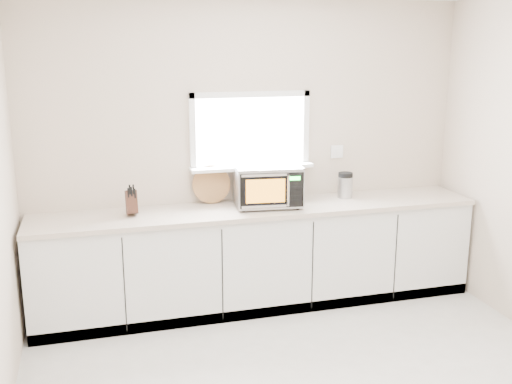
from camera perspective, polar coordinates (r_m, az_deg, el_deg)
name	(u,v)px	position (r m, az deg, el deg)	size (l,w,h in m)	color
back_wall	(250,151)	(5.43, -0.58, 3.91)	(4.00, 0.17, 2.70)	beige
cabinets	(259,258)	(5.39, 0.26, -6.32)	(3.92, 0.60, 0.88)	silver
countertop	(259,209)	(5.24, 0.29, -1.64)	(3.92, 0.64, 0.04)	beige
microwave	(268,184)	(5.24, 1.12, 0.72)	(0.61, 0.52, 0.36)	black
knife_block	(131,202)	(5.07, -11.78, -0.91)	(0.09, 0.19, 0.27)	#422017
cutting_board	(211,184)	(5.35, -4.27, 0.73)	(0.34, 0.34, 0.02)	#9A6A3B
coffee_grinder	(345,185)	(5.59, 8.49, 0.67)	(0.17, 0.17, 0.24)	#A8ABAF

